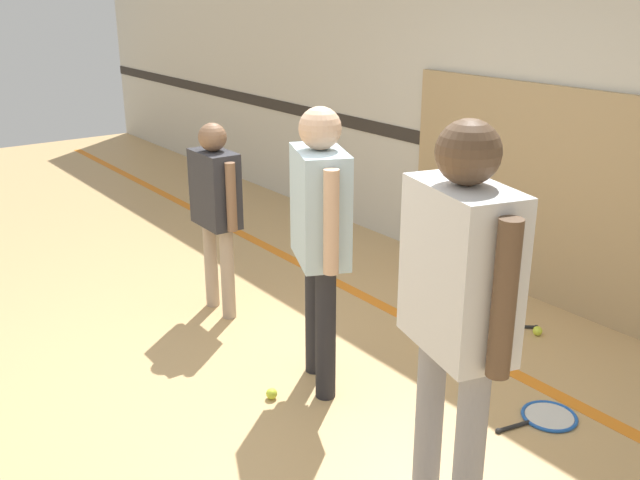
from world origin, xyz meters
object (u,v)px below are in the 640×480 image
(person_student_left, at_px, (216,199))
(tennis_ball_near_instructor, at_px, (272,394))
(racket_spare_on_floor, at_px, (488,326))
(tennis_ball_by_spare_racket, at_px, (537,331))
(person_instructor, at_px, (320,221))
(person_student_right, at_px, (459,290))
(racket_second_spare, at_px, (547,417))

(person_student_left, xyz_separation_m, tennis_ball_near_instructor, (1.23, -0.35, -0.83))
(racket_spare_on_floor, bearing_deg, tennis_ball_near_instructor, -144.94)
(person_student_left, distance_m, racket_spare_on_floor, 2.12)
(racket_spare_on_floor, distance_m, tennis_ball_by_spare_racket, 0.34)
(person_instructor, relative_size, person_student_left, 1.19)
(person_student_right, distance_m, racket_second_spare, 1.54)
(person_student_left, relative_size, racket_second_spare, 2.59)
(racket_second_spare, bearing_deg, racket_spare_on_floor, -109.94)
(racket_spare_on_floor, height_order, racket_second_spare, same)
(racket_spare_on_floor, height_order, tennis_ball_near_instructor, tennis_ball_near_instructor)
(tennis_ball_near_instructor, bearing_deg, racket_spare_on_floor, 85.58)
(racket_spare_on_floor, distance_m, tennis_ball_near_instructor, 1.74)
(person_instructor, height_order, person_student_right, person_student_right)
(racket_second_spare, bearing_deg, tennis_ball_by_spare_racket, -127.22)
(person_student_left, bearing_deg, tennis_ball_near_instructor, -15.04)
(person_student_right, bearing_deg, person_instructor, 4.35)
(racket_spare_on_floor, bearing_deg, tennis_ball_by_spare_racket, -17.94)
(person_student_left, xyz_separation_m, tennis_ball_by_spare_racket, (1.65, 1.56, -0.83))
(person_student_left, relative_size, tennis_ball_by_spare_racket, 21.26)
(person_instructor, distance_m, person_student_left, 1.27)
(racket_second_spare, bearing_deg, person_instructor, -40.94)
(racket_second_spare, height_order, tennis_ball_near_instructor, tennis_ball_near_instructor)
(person_student_right, relative_size, tennis_ball_by_spare_racket, 27.50)
(tennis_ball_by_spare_racket, bearing_deg, person_student_right, -64.42)
(person_instructor, xyz_separation_m, tennis_ball_by_spare_racket, (0.40, 1.58, -1.00))
(person_student_right, xyz_separation_m, tennis_ball_by_spare_racket, (-0.88, 1.83, -1.09))
(person_student_left, relative_size, tennis_ball_near_instructor, 21.26)
(tennis_ball_near_instructor, bearing_deg, racket_second_spare, 45.93)
(person_instructor, distance_m, person_student_right, 1.30)
(person_student_left, distance_m, racket_second_spare, 2.59)
(person_student_right, distance_m, tennis_ball_near_instructor, 1.69)
(person_instructor, xyz_separation_m, tennis_ball_near_instructor, (-0.02, -0.34, -1.00))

